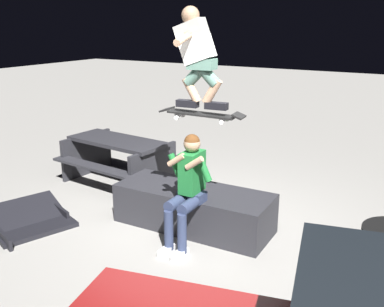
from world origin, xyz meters
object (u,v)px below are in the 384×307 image
at_px(person_sitting_on_ledge, 188,185).
at_px(kicker_ramp, 29,221).
at_px(picnic_table_back, 118,154).
at_px(skateboard, 202,114).
at_px(skater_airborne, 197,53).
at_px(ledge_box_main, 194,208).

relative_size(person_sitting_on_ledge, kicker_ramp, 1.09).
distance_m(kicker_ramp, picnic_table_back, 1.95).
xyz_separation_m(person_sitting_on_ledge, skateboard, (-0.09, -0.18, 0.83)).
distance_m(person_sitting_on_ledge, skater_airborne, 1.53).
bearing_deg(picnic_table_back, kicker_ramp, 90.39).
bearing_deg(person_sitting_on_ledge, ledge_box_main, -68.44).
bearing_deg(ledge_box_main, skater_airborne, 127.15).
height_order(skateboard, skater_airborne, skater_airborne).
distance_m(ledge_box_main, skateboard, 1.38).
bearing_deg(kicker_ramp, ledge_box_main, -150.78).
bearing_deg(kicker_ramp, skateboard, -159.62).
xyz_separation_m(ledge_box_main, kicker_ramp, (1.93, 1.08, -0.21)).
distance_m(ledge_box_main, person_sitting_on_ledge, 0.69).
bearing_deg(skateboard, person_sitting_on_ledge, 63.62).
xyz_separation_m(skateboard, picnic_table_back, (2.20, -1.09, -1.10)).
relative_size(ledge_box_main, person_sitting_on_ledge, 1.52).
xyz_separation_m(ledge_box_main, picnic_table_back, (1.94, -0.82, 0.24)).
bearing_deg(person_sitting_on_ledge, skateboard, -116.38).
height_order(person_sitting_on_ledge, picnic_table_back, person_sitting_on_ledge).
bearing_deg(skateboard, kicker_ramp, 20.38).
relative_size(ledge_box_main, skater_airborne, 1.85).
relative_size(skateboard, picnic_table_back, 0.57).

